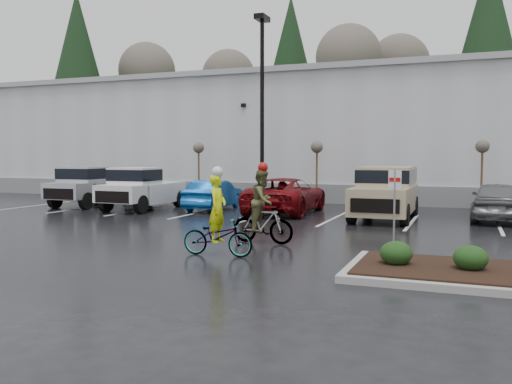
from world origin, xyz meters
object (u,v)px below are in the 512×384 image
at_px(sapling_east, 482,150).
at_px(car_grey, 497,201).
at_px(pickup_white, 146,188).
at_px(suv_tan, 385,193).
at_px(cyclist_hivis, 218,228).
at_px(lamppost, 262,90).
at_px(pickup_silver, 95,186).
at_px(sapling_mid, 317,151).
at_px(sapling_west, 199,151).
at_px(car_blue, 214,195).
at_px(car_red, 286,195).
at_px(cyclist_olive, 263,214).
at_px(fire_lane_sign, 394,203).

relative_size(sapling_east, car_grey, 0.71).
relative_size(pickup_white, suv_tan, 1.02).
bearing_deg(sapling_east, cyclist_hivis, -115.06).
relative_size(lamppost, pickup_silver, 1.77).
relative_size(sapling_mid, pickup_silver, 0.62).
distance_m(pickup_white, car_grey, 15.03).
relative_size(sapling_west, pickup_silver, 0.62).
distance_m(sapling_mid, suv_tan, 6.09).
distance_m(car_blue, car_red, 3.53).
distance_m(car_blue, cyclist_hivis, 11.42).
height_order(sapling_mid, cyclist_hivis, sapling_mid).
distance_m(sapling_west, sapling_mid, 6.50).
height_order(pickup_silver, pickup_white, same).
xyz_separation_m(pickup_silver, car_grey, (18.33, 0.51, -0.22)).
height_order(pickup_silver, suv_tan, suv_tan).
distance_m(lamppost, car_red, 5.93).
bearing_deg(car_grey, suv_tan, 17.37).
xyz_separation_m(sapling_mid, cyclist_olive, (1.48, -11.50, -1.88)).
relative_size(sapling_east, pickup_silver, 0.62).
relative_size(car_red, cyclist_olive, 2.37).
distance_m(sapling_mid, sapling_east, 7.50).
distance_m(pickup_silver, car_grey, 18.33).
relative_size(lamppost, car_blue, 2.23).
height_order(pickup_silver, car_blue, pickup_silver).
bearing_deg(car_grey, lamppost, -9.50).
distance_m(sapling_west, car_grey, 14.98).
height_order(sapling_west, sapling_mid, same).
height_order(sapling_west, car_blue, sapling_west).
bearing_deg(sapling_west, sapling_east, 0.00).
bearing_deg(car_grey, pickup_silver, 4.35).
bearing_deg(fire_lane_sign, pickup_white, 145.58).
distance_m(pickup_silver, cyclist_hivis, 15.14).
bearing_deg(cyclist_hivis, pickup_silver, 47.26).
relative_size(sapling_west, sapling_mid, 1.00).
bearing_deg(pickup_white, car_blue, 16.77).
bearing_deg(cyclist_olive, car_red, 16.98).
bearing_deg(fire_lane_sign, sapling_east, 80.25).
relative_size(fire_lane_sign, pickup_silver, 0.42).
xyz_separation_m(car_blue, cyclist_olive, (5.42, -8.05, 0.17)).
distance_m(sapling_east, pickup_white, 15.24).
relative_size(car_red, suv_tan, 1.08).
distance_m(pickup_silver, car_red, 9.94).
bearing_deg(sapling_west, pickup_white, -96.51).
distance_m(fire_lane_sign, pickup_white, 14.92).
height_order(pickup_silver, car_grey, pickup_silver).
xyz_separation_m(sapling_west, cyclist_olive, (7.98, -11.50, -1.88)).
bearing_deg(sapling_east, pickup_silver, -168.02).
height_order(sapling_mid, pickup_silver, sapling_mid).
distance_m(pickup_white, cyclist_olive, 11.08).
distance_m(pickup_silver, pickup_white, 3.39).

